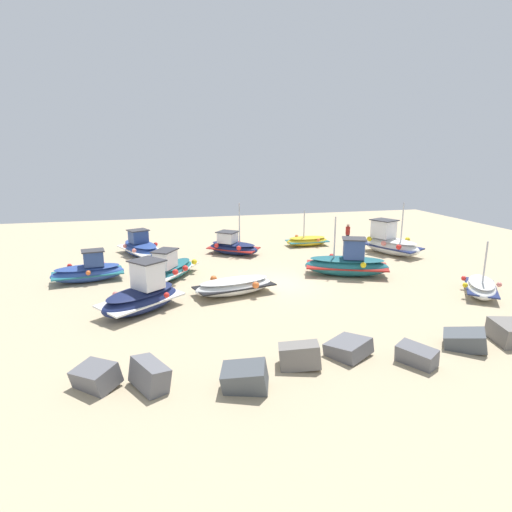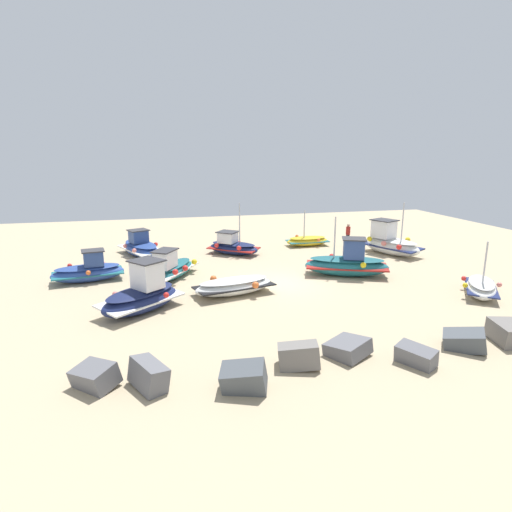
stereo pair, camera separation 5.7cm
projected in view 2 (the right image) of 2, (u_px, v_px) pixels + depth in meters
ground_plane at (280, 283)px, 22.54m from camera, size 49.39×49.39×0.00m
fishing_boat_0 at (307, 241)px, 31.45m from camera, size 3.22×1.70×2.69m
fishing_boat_1 at (171, 268)px, 23.31m from camera, size 3.25×4.16×1.73m
fishing_boat_2 at (390, 243)px, 28.80m from camera, size 3.17×4.46×3.64m
fishing_boat_3 at (233, 246)px, 28.83m from camera, size 3.71×3.35×3.55m
fishing_boat_4 at (347, 264)px, 23.74m from camera, size 4.90×3.24×3.35m
fishing_boat_5 at (142, 295)px, 18.44m from camera, size 3.99×3.67×2.27m
fishing_boat_6 at (234, 286)px, 20.70m from camera, size 4.24×2.54×0.83m
fishing_boat_7 at (481, 287)px, 20.51m from camera, size 2.95×3.32×2.76m
fishing_boat_8 at (141, 247)px, 28.51m from camera, size 3.34×4.61×1.76m
fishing_boat_9 at (89, 271)px, 22.75m from camera, size 3.92×2.06×1.72m
person_walking at (348, 233)px, 31.04m from camera, size 0.32×0.32×1.69m
breakwater_rocks at (365, 350)px, 14.11m from camera, size 17.76×2.80×1.08m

